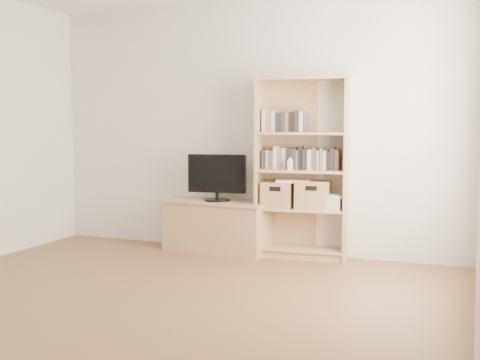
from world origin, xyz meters
The scene contains 12 objects.
floor centered at (0.00, 0.00, 0.00)m, with size 4.50×5.00×0.01m, color brown.
back_wall centered at (0.00, 2.50, 1.30)m, with size 4.50×0.02×2.60m, color silver.
tv_stand centered at (-0.29, 2.29, 0.26)m, with size 1.11×0.42×0.51m, color tan.
bookshelf centered at (0.61, 2.34, 0.91)m, with size 0.91×0.32×1.81m, color tan.
television centered at (-0.29, 2.29, 0.78)m, with size 0.62×0.05×0.49m, color black.
books_row_mid centered at (0.61, 2.36, 1.00)m, with size 0.88×0.17×0.24m, color #2F271F.
books_row_upper centered at (0.41, 2.34, 1.35)m, with size 0.34×0.13×0.18m, color #2F271F.
baby_monitor centered at (0.52, 2.23, 0.93)m, with size 0.05×0.03×0.10m, color white.
basket_left centered at (0.37, 2.31, 0.63)m, with size 0.31×0.26×0.26m, color #A27249.
basket_right centered at (0.72, 2.35, 0.64)m, with size 0.33×0.27×0.27m, color #A27249.
laptop centered at (0.53, 2.32, 0.77)m, with size 0.33×0.23×0.03m, color white.
magazine_stack centered at (0.92, 2.37, 0.57)m, with size 0.19×0.27×0.13m, color beige.
Camera 1 is at (2.23, -3.41, 1.35)m, focal length 45.00 mm.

